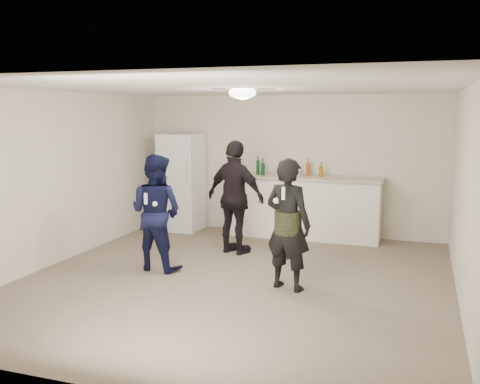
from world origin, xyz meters
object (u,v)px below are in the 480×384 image
(counter, at_px, (304,208))
(woman, at_px, (288,224))
(fridge, at_px, (182,182))
(spectator, at_px, (236,197))
(man, at_px, (156,212))
(shaker, at_px, (265,169))

(counter, relative_size, woman, 1.57)
(fridge, bearing_deg, woman, -45.02)
(counter, height_order, woman, woman)
(counter, bearing_deg, fridge, -178.27)
(fridge, distance_m, spectator, 2.01)
(counter, relative_size, man, 1.60)
(man, xyz_separation_m, woman, (1.95, -0.24, 0.01))
(spectator, bearing_deg, counter, -102.19)
(shaker, relative_size, man, 0.10)
(woman, bearing_deg, spectator, -34.38)
(shaker, height_order, man, man)
(fridge, bearing_deg, counter, 1.73)
(woman, height_order, spectator, spectator)
(counter, distance_m, man, 3.00)
(fridge, height_order, spectator, fridge)
(shaker, relative_size, woman, 0.10)
(man, height_order, spectator, spectator)
(spectator, bearing_deg, shaker, -73.37)
(counter, relative_size, spectator, 1.47)
(woman, relative_size, spectator, 0.93)
(man, height_order, woman, woman)
(counter, relative_size, shaker, 15.29)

